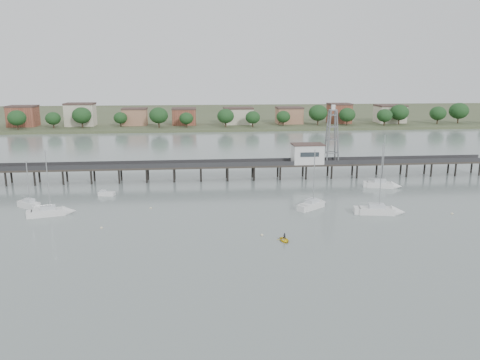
# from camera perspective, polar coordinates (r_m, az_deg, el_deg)

# --- Properties ---
(ground_plane) EXTENTS (500.00, 500.00, 0.00)m
(ground_plane) POSITION_cam_1_polar(r_m,az_deg,el_deg) (67.05, -0.88, -11.59)
(ground_plane) COLOR slate
(ground_plane) RESTS_ON ground
(pier) EXTENTS (150.00, 5.00, 5.50)m
(pier) POSITION_cam_1_polar(r_m,az_deg,el_deg) (123.23, -3.19, 1.74)
(pier) COLOR #2D2823
(pier) RESTS_ON ground
(pier_building) EXTENTS (8.40, 5.40, 5.30)m
(pier_building) POSITION_cam_1_polar(r_m,az_deg,el_deg) (126.20, 8.22, 3.22)
(pier_building) COLOR silver
(pier_building) RESTS_ON ground
(lattice_tower) EXTENTS (3.20, 3.20, 15.50)m
(lattice_tower) POSITION_cam_1_polar(r_m,az_deg,el_deg) (127.23, 11.14, 5.21)
(lattice_tower) COLOR slate
(lattice_tower) RESTS_ON ground
(sailboat_c) EXTENTS (7.68, 6.70, 13.14)m
(sailboat_c) POSITION_cam_1_polar(r_m,az_deg,el_deg) (100.09, 9.18, -2.95)
(sailboat_c) COLOR white
(sailboat_c) RESTS_ON ground
(sailboat_d) EXTENTS (9.59, 4.33, 15.19)m
(sailboat_d) POSITION_cam_1_polar(r_m,az_deg,el_deg) (98.61, 17.18, -3.62)
(sailboat_d) COLOR white
(sailboat_d) RESTS_ON ground
(sailboat_a) EXTENTS (8.73, 4.58, 13.83)m
(sailboat_a) POSITION_cam_1_polar(r_m,az_deg,el_deg) (100.66, -21.55, -3.62)
(sailboat_a) COLOR white
(sailboat_a) RESTS_ON ground
(sailboat_b) EXTENTS (6.20, 5.02, 10.53)m
(sailboat_b) POSITION_cam_1_polar(r_m,az_deg,el_deg) (107.15, -24.01, -2.86)
(sailboat_b) COLOR white
(sailboat_b) RESTS_ON ground
(sailboat_e) EXTENTS (8.70, 4.86, 13.79)m
(sailboat_e) POSITION_cam_1_polar(r_m,az_deg,el_deg) (120.93, 17.33, -0.59)
(sailboat_e) COLOR white
(sailboat_e) RESTS_ON ground
(white_tender) EXTENTS (3.92, 2.25, 1.43)m
(white_tender) POSITION_cam_1_polar(r_m,az_deg,el_deg) (112.41, -16.01, -1.62)
(white_tender) COLOR white
(white_tender) RESTS_ON ground
(yellow_dinghy) EXTENTS (2.06, 0.97, 2.77)m
(yellow_dinghy) POSITION_cam_1_polar(r_m,az_deg,el_deg) (80.12, 5.43, -7.43)
(yellow_dinghy) COLOR yellow
(yellow_dinghy) RESTS_ON ground
(dinghy_occupant) EXTENTS (0.55, 1.25, 0.29)m
(dinghy_occupant) POSITION_cam_1_polar(r_m,az_deg,el_deg) (80.12, 5.43, -7.43)
(dinghy_occupant) COLOR black
(dinghy_occupant) RESTS_ON ground
(mooring_buoys) EXTENTS (89.42, 24.15, 0.39)m
(mooring_buoys) POSITION_cam_1_polar(r_m,az_deg,el_deg) (92.63, -5.54, -4.52)
(mooring_buoys) COLOR beige
(mooring_buoys) RESTS_ON ground
(far_shore) EXTENTS (500.00, 170.00, 10.40)m
(far_shore) POSITION_cam_1_polar(r_m,az_deg,el_deg) (301.57, -4.61, 7.90)
(far_shore) COLOR #475133
(far_shore) RESTS_ON ground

